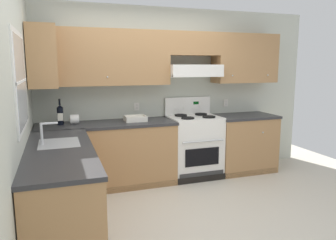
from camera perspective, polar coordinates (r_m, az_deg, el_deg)
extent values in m
plane|color=beige|center=(3.84, 2.08, -16.68)|extent=(7.04, 7.04, 0.00)
cube|color=beige|center=(5.14, 0.44, 4.87)|extent=(4.68, 0.12, 2.55)
cube|color=#A87A4C|center=(4.64, -10.97, 10.67)|extent=(1.80, 0.34, 0.76)
cube|color=#A87A4C|center=(5.42, 13.30, 10.42)|extent=(1.03, 0.34, 0.76)
cube|color=#A87A4C|center=(5.00, 4.23, 13.14)|extent=(0.80, 0.34, 0.34)
cube|color=white|center=(4.96, 4.36, 8.66)|extent=(0.80, 0.46, 0.17)
cube|color=white|center=(4.76, 5.41, 7.70)|extent=(0.80, 0.03, 0.04)
sphere|color=silver|center=(4.46, -10.53, 7.39)|extent=(0.02, 0.02, 0.02)
sphere|color=silver|center=(5.10, 11.24, 7.63)|extent=(0.02, 0.02, 0.02)
sphere|color=silver|center=(5.45, 17.06, 7.51)|extent=(0.02, 0.02, 0.02)
cube|color=silver|center=(4.93, -5.50, 2.34)|extent=(0.08, 0.01, 0.12)
cube|color=silver|center=(4.92, -5.49, 2.59)|extent=(0.03, 0.00, 0.03)
cube|color=silver|center=(4.93, -5.48, 2.08)|extent=(0.03, 0.00, 0.03)
cube|color=silver|center=(5.48, 10.06, 2.97)|extent=(0.08, 0.01, 0.12)
cube|color=silver|center=(5.48, 10.10, 3.20)|extent=(0.03, 0.00, 0.03)
cube|color=silver|center=(5.48, 10.08, 2.74)|extent=(0.03, 0.00, 0.03)
cube|color=beige|center=(3.36, -25.23, 1.40)|extent=(0.12, 4.00, 2.55)
cube|color=white|center=(3.32, -24.63, 6.14)|extent=(0.04, 1.00, 0.92)
cube|color=white|center=(3.32, -24.29, 6.17)|extent=(0.01, 0.90, 0.82)
cube|color=white|center=(3.32, -24.24, 6.17)|extent=(0.01, 0.90, 0.02)
cube|color=#A87A4C|center=(4.41, -21.10, 10.28)|extent=(0.34, 0.64, 0.76)
cube|color=#A87A4C|center=(4.67, -10.41, -6.24)|extent=(1.86, 0.61, 0.87)
cube|color=#2D2D30|center=(4.57, -10.58, -0.75)|extent=(1.88, 0.63, 0.04)
cube|color=#A87A4C|center=(5.42, 12.99, -4.12)|extent=(0.95, 0.61, 0.87)
cube|color=#2D2D30|center=(5.34, 13.17, 0.64)|extent=(0.97, 0.63, 0.04)
cube|color=black|center=(4.74, 0.77, -10.82)|extent=(3.54, 0.06, 0.09)
sphere|color=silver|center=(4.27, -14.81, -4.54)|extent=(0.03, 0.03, 0.03)
sphere|color=silver|center=(5.19, 16.28, -2.11)|extent=(0.03, 0.03, 0.03)
cube|color=#A87A4C|center=(3.44, -18.04, -12.43)|extent=(0.61, 1.89, 0.87)
cube|color=#2D2D30|center=(3.30, -18.45, -5.08)|extent=(0.63, 1.91, 0.04)
cube|color=black|center=(3.62, -13.12, -17.90)|extent=(0.06, 1.85, 0.09)
cube|color=#999B9E|center=(3.53, -18.52, -3.89)|extent=(0.40, 0.48, 0.01)
cube|color=#28282B|center=(3.55, -18.46, -5.02)|extent=(0.34, 0.42, 0.14)
cylinder|color=silver|center=(3.51, -21.23, -2.23)|extent=(0.03, 0.03, 0.22)
cylinder|color=silver|center=(3.49, -20.02, -0.55)|extent=(0.16, 0.02, 0.02)
cube|color=white|center=(5.03, 4.60, -4.75)|extent=(0.76, 0.58, 0.91)
cube|color=black|center=(4.79, 6.01, -6.44)|extent=(0.53, 0.01, 0.26)
cylinder|color=silver|center=(4.71, 6.18, -3.71)|extent=(0.65, 0.02, 0.02)
cube|color=#333333|center=(4.88, 5.94, -9.66)|extent=(0.70, 0.01, 0.11)
cube|color=white|center=(4.93, 4.67, 0.47)|extent=(0.76, 0.58, 0.02)
cube|color=white|center=(5.16, 3.48, 2.42)|extent=(0.76, 0.04, 0.29)
cube|color=#053F0C|center=(5.19, 4.92, 3.00)|extent=(0.09, 0.01, 0.04)
cylinder|color=black|center=(4.74, 3.47, 0.34)|extent=(0.19, 0.19, 0.02)
cylinder|color=black|center=(4.74, 3.47, 0.27)|extent=(0.07, 0.07, 0.01)
cylinder|color=black|center=(4.88, 7.16, 0.55)|extent=(0.19, 0.19, 0.02)
cylinder|color=black|center=(4.88, 7.16, 0.48)|extent=(0.07, 0.07, 0.01)
cylinder|color=black|center=(4.99, 2.24, 0.83)|extent=(0.19, 0.19, 0.02)
cylinder|color=black|center=(5.00, 2.24, 0.76)|extent=(0.07, 0.07, 0.01)
cylinder|color=black|center=(5.13, 5.78, 1.02)|extent=(0.19, 0.19, 0.02)
cylinder|color=black|center=(5.13, 5.78, 0.95)|extent=(0.07, 0.07, 0.01)
cylinder|color=white|center=(5.07, 1.37, 2.02)|extent=(0.04, 0.02, 0.04)
cylinder|color=white|center=(5.12, 2.85, 2.09)|extent=(0.04, 0.02, 0.04)
cylinder|color=white|center=(5.18, 4.29, 2.15)|extent=(0.04, 0.02, 0.04)
cylinder|color=white|center=(5.23, 5.71, 2.21)|extent=(0.04, 0.02, 0.04)
cylinder|color=black|center=(4.57, -18.32, 0.63)|extent=(0.08, 0.08, 0.23)
cone|color=black|center=(4.56, -18.40, 2.28)|extent=(0.08, 0.08, 0.04)
cylinder|color=black|center=(4.55, -18.44, 3.01)|extent=(0.03, 0.03, 0.08)
cylinder|color=black|center=(4.55, -18.46, 3.40)|extent=(0.03, 0.03, 0.02)
cube|color=silver|center=(4.53, -18.30, 0.50)|extent=(0.07, 0.00, 0.10)
cube|color=white|center=(4.66, -5.73, -0.10)|extent=(0.24, 0.19, 0.02)
cube|color=white|center=(4.55, -5.40, 0.06)|extent=(0.30, 0.01, 0.08)
cube|color=white|center=(4.76, -6.05, 0.49)|extent=(0.30, 0.01, 0.08)
cube|color=white|center=(4.62, -7.46, 0.18)|extent=(0.01, 0.21, 0.08)
cube|color=white|center=(4.69, -4.03, 0.37)|extent=(0.01, 0.21, 0.08)
cylinder|color=white|center=(4.59, -16.03, 0.14)|extent=(0.11, 0.13, 0.13)
cylinder|color=#9E7A51|center=(4.59, -16.76, 0.10)|extent=(0.01, 0.04, 0.04)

